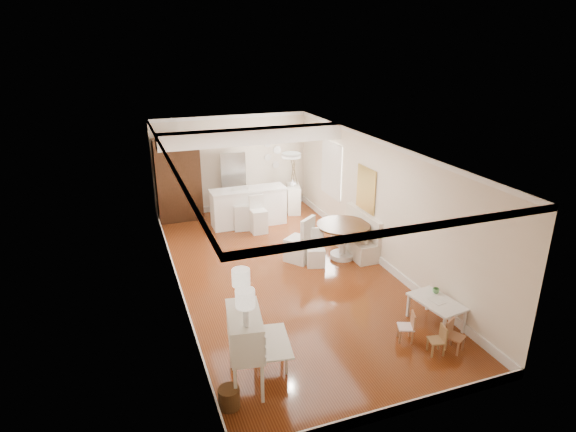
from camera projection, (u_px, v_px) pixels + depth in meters
room at (279, 182)px, 10.12m from camera, size 9.00×9.04×2.82m
secretary_bureau at (245, 350)px, 6.96m from camera, size 1.08×1.10×1.20m
gustavian_armchair at (272, 345)px, 7.38m from camera, size 0.54×0.54×0.83m
wicker_basket at (229, 398)px, 6.67m from camera, size 0.34×0.34×0.30m
kids_table at (435, 313)px, 8.57m from camera, size 0.72×1.04×0.48m
kids_chair_a at (436, 340)px, 7.78m from camera, size 0.29×0.29×0.51m
kids_chair_b at (406, 326)px, 8.11m from camera, size 0.34×0.34×0.54m
kids_chair_c at (455, 336)px, 7.85m from camera, size 0.35×0.35×0.54m
banquette at (355, 233)px, 11.42m from camera, size 0.52×1.60×0.98m
dining_table at (343, 241)px, 11.13m from camera, size 1.25×1.25×0.84m
slip_chair_near at (316, 248)px, 10.77m from camera, size 0.50×0.51×0.84m
slip_chair_far at (299, 239)px, 10.95m from camera, size 0.74×0.74×1.09m
breakfast_counter at (249, 207)px, 13.09m from camera, size 2.05×0.65×1.03m
bar_stool_left at (242, 209)px, 12.79m from camera, size 0.49×0.49×1.11m
bar_stool_right at (259, 215)px, 12.56m from camera, size 0.41×0.41×0.99m
pantry_cabinet at (178, 180)px, 13.28m from camera, size 1.20×0.60×2.30m
fridge at (245, 182)px, 13.95m from camera, size 0.75×0.65×1.80m
sideboard at (293, 198)px, 14.15m from camera, size 0.58×0.90×0.79m
pencil_cup at (436, 291)px, 8.72m from camera, size 0.14×0.14×0.10m
branch_vase at (293, 183)px, 13.94m from camera, size 0.24×0.24×0.20m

